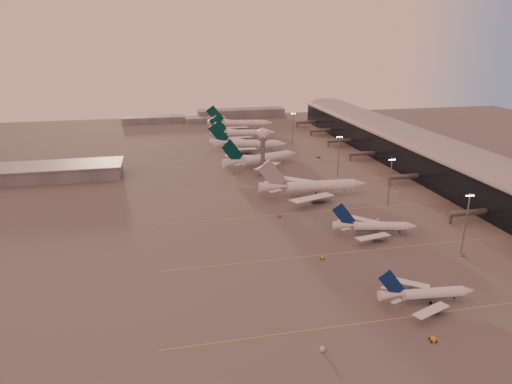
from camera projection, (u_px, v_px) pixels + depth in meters
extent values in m
plane|color=#555252|center=(322.00, 268.00, 168.78)|extent=(700.00, 700.00, 0.00)
cube|color=gold|center=(451.00, 311.00, 142.39)|extent=(180.00, 0.25, 0.02)
cube|color=gold|center=(384.00, 249.00, 184.00)|extent=(180.00, 0.25, 0.02)
cube|color=gold|center=(341.00, 209.00, 225.61)|extent=(180.00, 0.25, 0.02)
cube|color=gold|center=(312.00, 182.00, 267.22)|extent=(180.00, 0.25, 0.02)
cube|color=gold|center=(288.00, 161.00, 313.45)|extent=(180.00, 0.25, 0.02)
cube|color=black|center=(424.00, 156.00, 289.09)|extent=(36.00, 360.00, 18.00)
cylinder|color=gray|center=(426.00, 142.00, 286.17)|extent=(10.08, 360.00, 10.08)
cube|color=gray|center=(426.00, 142.00, 286.11)|extent=(40.00, 362.00, 0.80)
cylinder|color=slate|center=(470.00, 212.00, 209.55)|extent=(22.00, 2.80, 2.80)
cube|color=slate|center=(450.00, 219.00, 208.30)|extent=(1.20, 1.20, 4.40)
cylinder|color=slate|center=(406.00, 176.00, 263.18)|extent=(22.00, 2.80, 2.80)
cube|color=slate|center=(389.00, 181.00, 261.93)|extent=(1.20, 1.20, 4.40)
cylinder|color=slate|center=(364.00, 153.00, 314.96)|extent=(22.00, 2.80, 2.80)
cube|color=slate|center=(350.00, 157.00, 313.72)|extent=(1.20, 1.20, 4.40)
cylinder|color=slate|center=(341.00, 140.00, 353.80)|extent=(22.00, 2.80, 2.80)
cube|color=slate|center=(328.00, 144.00, 352.55)|extent=(1.20, 1.20, 4.40)
cylinder|color=slate|center=(322.00, 130.00, 392.63)|extent=(22.00, 2.80, 2.80)
cube|color=slate|center=(311.00, 133.00, 391.39)|extent=(1.20, 1.20, 4.40)
cylinder|color=slate|center=(307.00, 122.00, 429.62)|extent=(22.00, 2.80, 2.80)
cube|color=slate|center=(297.00, 125.00, 428.37)|extent=(1.20, 1.20, 4.40)
cube|color=slate|center=(52.00, 172.00, 273.02)|extent=(80.00, 25.00, 8.00)
cube|color=gray|center=(51.00, 166.00, 271.66)|extent=(82.00, 27.00, 0.60)
cylinder|color=slate|center=(263.00, 158.00, 277.17)|extent=(2.60, 2.60, 22.00)
cylinder|color=slate|center=(263.00, 140.00, 273.43)|extent=(5.20, 5.20, 1.20)
sphere|color=white|center=(263.00, 133.00, 272.17)|extent=(6.40, 6.40, 6.40)
cylinder|color=slate|center=(263.00, 127.00, 270.97)|extent=(0.16, 0.16, 2.00)
cylinder|color=slate|center=(466.00, 224.00, 176.28)|extent=(0.56, 0.56, 25.00)
cube|color=slate|center=(470.00, 195.00, 172.39)|extent=(3.60, 0.25, 0.25)
sphere|color=#FFEABF|center=(467.00, 196.00, 172.22)|extent=(0.56, 0.56, 0.56)
sphere|color=#FFEABF|center=(469.00, 196.00, 172.42)|extent=(0.56, 0.56, 0.56)
sphere|color=#FFEABF|center=(471.00, 196.00, 172.62)|extent=(0.56, 0.56, 0.56)
sphere|color=#FFEABF|center=(474.00, 195.00, 172.82)|extent=(0.56, 0.56, 0.56)
cylinder|color=slate|center=(390.00, 182.00, 226.54)|extent=(0.56, 0.56, 25.00)
cube|color=slate|center=(392.00, 159.00, 222.65)|extent=(3.60, 0.25, 0.25)
sphere|color=#FFEABF|center=(389.00, 160.00, 222.48)|extent=(0.56, 0.56, 0.56)
sphere|color=#FFEABF|center=(391.00, 160.00, 222.68)|extent=(0.56, 0.56, 0.56)
sphere|color=#FFEABF|center=(393.00, 160.00, 222.88)|extent=(0.56, 0.56, 0.56)
sphere|color=#FFEABF|center=(395.00, 159.00, 223.07)|extent=(0.56, 0.56, 0.56)
cylinder|color=slate|center=(339.00, 156.00, 276.40)|extent=(0.56, 0.56, 25.00)
cube|color=slate|center=(340.00, 136.00, 272.51)|extent=(3.60, 0.25, 0.25)
sphere|color=#FFEABF|center=(337.00, 137.00, 272.34)|extent=(0.56, 0.56, 0.56)
sphere|color=#FFEABF|center=(339.00, 137.00, 272.54)|extent=(0.56, 0.56, 0.56)
sphere|color=#FFEABF|center=(341.00, 137.00, 272.74)|extent=(0.56, 0.56, 0.56)
sphere|color=#FFEABF|center=(342.00, 137.00, 272.93)|extent=(0.56, 0.56, 0.56)
cylinder|color=slate|center=(293.00, 128.00, 359.22)|extent=(0.56, 0.56, 25.00)
cube|color=slate|center=(293.00, 113.00, 355.33)|extent=(3.60, 0.25, 0.25)
sphere|color=#FFEABF|center=(292.00, 114.00, 355.16)|extent=(0.56, 0.56, 0.56)
sphere|color=#FFEABF|center=(293.00, 113.00, 355.36)|extent=(0.56, 0.56, 0.56)
sphere|color=#FFEABF|center=(294.00, 113.00, 355.56)|extent=(0.56, 0.56, 0.56)
sphere|color=#FFEABF|center=(295.00, 113.00, 355.76)|extent=(0.56, 0.56, 0.56)
cube|color=slate|center=(154.00, 119.00, 451.74)|extent=(60.00, 18.00, 6.00)
cube|color=slate|center=(241.00, 113.00, 478.44)|extent=(90.00, 20.00, 9.00)
cube|color=slate|center=(205.00, 120.00, 452.62)|extent=(40.00, 15.00, 5.00)
cylinder|color=white|center=(433.00, 294.00, 146.41)|extent=(20.05, 5.14, 3.37)
cylinder|color=navy|center=(433.00, 296.00, 146.66)|extent=(19.57, 4.16, 2.43)
cone|color=white|center=(468.00, 292.00, 147.78)|extent=(4.12, 3.71, 3.37)
cone|color=white|center=(391.00, 296.00, 144.65)|extent=(8.58, 4.11, 3.37)
cube|color=white|center=(431.00, 312.00, 138.24)|extent=(14.50, 8.63, 1.06)
cylinder|color=slate|center=(435.00, 312.00, 140.87)|extent=(4.02, 2.53, 2.19)
cube|color=slate|center=(435.00, 309.00, 140.56)|extent=(0.29, 0.25, 1.35)
cube|color=white|center=(407.00, 284.00, 153.83)|extent=(13.82, 10.62, 1.06)
cylinder|color=slate|center=(416.00, 290.00, 152.77)|extent=(4.02, 2.53, 2.19)
cube|color=slate|center=(416.00, 288.00, 152.46)|extent=(0.29, 0.25, 1.35)
cube|color=navy|center=(391.00, 285.00, 143.25)|extent=(9.25, 1.14, 10.06)
cube|color=white|center=(396.00, 303.00, 141.02)|extent=(4.10, 2.71, 0.22)
cube|color=white|center=(387.00, 290.00, 148.23)|extent=(4.03, 3.22, 0.22)
cylinder|color=black|center=(454.00, 299.00, 148.03)|extent=(0.44, 0.44, 0.89)
cylinder|color=black|center=(425.00, 298.00, 148.79)|extent=(1.01, 0.53, 0.98)
cylinder|color=black|center=(430.00, 304.00, 145.13)|extent=(1.01, 0.53, 0.98)
cylinder|color=white|center=(381.00, 227.00, 196.78)|extent=(22.63, 8.47, 3.80)
cylinder|color=navy|center=(380.00, 229.00, 197.06)|extent=(21.97, 7.33, 2.74)
cone|color=white|center=(411.00, 227.00, 196.75)|extent=(5.03, 4.64, 3.80)
cone|color=white|center=(344.00, 226.00, 196.66)|extent=(9.96, 5.71, 3.80)
cube|color=white|center=(373.00, 238.00, 188.16)|extent=(16.57, 7.98, 1.20)
cylinder|color=slate|center=(378.00, 239.00, 190.81)|extent=(4.75, 3.33, 2.47)
cube|color=slate|center=(378.00, 237.00, 190.46)|extent=(0.35, 0.31, 1.52)
cube|color=white|center=(363.00, 220.00, 205.86)|extent=(14.75, 13.30, 1.20)
cylinder|color=slate|center=(370.00, 226.00, 204.32)|extent=(4.75, 3.33, 2.47)
cube|color=slate|center=(370.00, 224.00, 203.97)|extent=(0.35, 0.31, 1.52)
cube|color=navy|center=(344.00, 216.00, 195.13)|extent=(10.27, 2.56, 11.33)
cube|color=white|center=(346.00, 230.00, 192.54)|extent=(4.58, 2.60, 0.25)
cube|color=white|center=(342.00, 222.00, 200.71)|extent=(4.40, 3.95, 0.25)
cylinder|color=black|center=(400.00, 233.00, 197.61)|extent=(0.50, 0.50, 1.00)
cylinder|color=black|center=(375.00, 231.00, 199.69)|extent=(1.18, 0.72, 1.10)
cylinder|color=black|center=(377.00, 235.00, 195.53)|extent=(1.18, 0.72, 1.10)
cylinder|color=white|center=(320.00, 188.00, 245.28)|extent=(36.67, 7.68, 5.69)
cylinder|color=white|center=(320.00, 190.00, 245.69)|extent=(35.86, 6.05, 4.10)
cone|color=white|center=(359.00, 186.00, 248.50)|extent=(7.35, 6.07, 5.69)
cone|color=white|center=(273.00, 189.00, 241.21)|extent=(15.56, 6.52, 5.69)
cube|color=white|center=(312.00, 200.00, 230.14)|extent=(26.26, 16.48, 1.69)
cylinder|color=slate|center=(318.00, 201.00, 234.88)|extent=(7.24, 4.08, 3.70)
cube|color=slate|center=(318.00, 199.00, 234.46)|extent=(0.29, 0.24, 2.28)
cube|color=white|center=(297.00, 182.00, 258.43)|extent=(25.50, 18.70, 1.69)
cylinder|color=slate|center=(306.00, 187.00, 256.49)|extent=(7.24, 4.08, 3.70)
cube|color=slate|center=(307.00, 185.00, 256.06)|extent=(0.29, 0.24, 2.28)
cube|color=#95989C|center=(272.00, 177.00, 238.92)|extent=(15.76, 1.19, 16.89)
cube|color=white|center=(275.00, 193.00, 234.54)|extent=(7.52, 5.17, 0.23)
cube|color=white|center=(270.00, 185.00, 247.71)|extent=(7.44, 5.74, 0.23)
cylinder|color=black|center=(345.00, 193.00, 248.46)|extent=(0.46, 0.46, 0.92)
cylinder|color=black|center=(314.00, 193.00, 247.84)|extent=(1.03, 0.51, 1.01)
cylinder|color=black|center=(316.00, 195.00, 244.07)|extent=(1.03, 0.51, 1.01)
cylinder|color=white|center=(266.00, 159.00, 301.83)|extent=(34.68, 17.20, 5.62)
cylinder|color=white|center=(266.00, 161.00, 302.24)|extent=(33.48, 15.48, 4.05)
cone|color=white|center=(291.00, 155.00, 312.30)|extent=(8.26, 7.59, 5.62)
cone|color=white|center=(234.00, 164.00, 289.15)|extent=(15.66, 10.28, 5.62)
cube|color=white|center=(268.00, 168.00, 286.08)|extent=(21.29, 22.73, 1.66)
cylinder|color=slate|center=(270.00, 169.00, 291.75)|extent=(7.59, 5.74, 3.65)
cube|color=slate|center=(270.00, 167.00, 291.32)|extent=(0.36, 0.33, 2.25)
cube|color=white|center=(244.00, 158.00, 309.56)|extent=(25.87, 9.33, 1.66)
cylinder|color=slate|center=(252.00, 161.00, 309.68)|extent=(7.59, 5.74, 3.65)
cube|color=slate|center=(252.00, 159.00, 309.25)|extent=(0.36, 0.33, 2.25)
cube|color=#022F30|center=(232.00, 153.00, 286.60)|extent=(14.65, 5.61, 16.64)
cube|color=white|center=(239.00, 166.00, 283.57)|extent=(6.51, 6.61, 0.24)
cube|color=white|center=(228.00, 161.00, 294.38)|extent=(6.97, 3.22, 0.24)
cylinder|color=black|center=(282.00, 162.00, 309.63)|extent=(0.48, 0.48, 0.97)
cylinder|color=black|center=(261.00, 164.00, 303.24)|extent=(1.17, 0.82, 1.07)
cylinder|color=black|center=(264.00, 166.00, 299.82)|extent=(1.17, 0.82, 1.07)
cylinder|color=white|center=(253.00, 145.00, 341.29)|extent=(35.54, 15.09, 5.70)
cylinder|color=white|center=(253.00, 147.00, 341.70)|extent=(34.42, 13.36, 4.10)
cone|color=white|center=(281.00, 145.00, 340.02)|extent=(8.13, 7.34, 5.70)
cone|color=white|center=(220.00, 144.00, 342.55)|extent=(15.80, 9.51, 5.70)
cube|color=white|center=(240.00, 151.00, 328.11)|extent=(26.32, 11.23, 1.69)
cylinder|color=slate|center=(246.00, 153.00, 331.92)|extent=(7.59, 5.42, 3.70)
cube|color=slate|center=(246.00, 151.00, 331.49)|extent=(0.35, 0.32, 2.28)
cube|color=white|center=(243.00, 142.00, 356.15)|extent=(22.62, 22.03, 1.69)
cylinder|color=slate|center=(248.00, 146.00, 353.34)|extent=(7.59, 5.42, 3.70)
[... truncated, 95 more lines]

